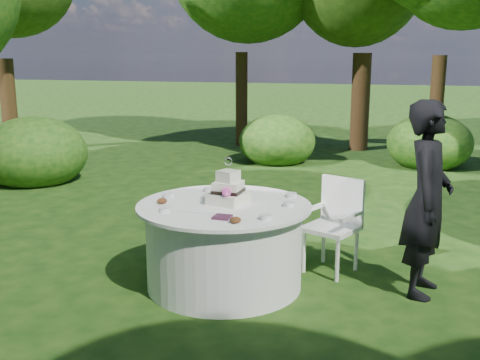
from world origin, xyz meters
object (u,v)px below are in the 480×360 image
(napkins, at_px, (222,217))
(cake, at_px, (228,191))
(chair, at_px, (336,218))
(guest, at_px, (427,199))
(table, at_px, (224,245))

(napkins, distance_m, cake, 0.48)
(cake, xyz_separation_m, chair, (0.87, 0.68, -0.36))
(napkins, distance_m, guest, 1.78)
(cake, bearing_deg, table, -133.05)
(cake, distance_m, chair, 1.16)
(napkins, xyz_separation_m, chair, (0.77, 1.14, -0.26))
(chair, bearing_deg, napkins, -124.02)
(table, distance_m, chair, 1.16)
(napkins, xyz_separation_m, cake, (-0.10, 0.46, 0.10))
(napkins, distance_m, chair, 1.40)
(table, bearing_deg, guest, 12.45)
(table, height_order, chair, chair)
(napkins, xyz_separation_m, guest, (1.59, 0.80, 0.08))
(napkins, height_order, guest, guest)
(napkins, relative_size, guest, 0.08)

